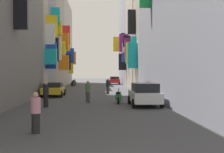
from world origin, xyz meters
TOP-DOWN VIEW (x-y plane):
  - ground_plane at (0.00, 30.00)m, footprint 140.00×140.00m
  - building_left_mid_b at (-7.97, 31.53)m, footprint 7.31×6.49m
  - building_left_mid_c at (-7.96, 39.76)m, footprint 7.39×9.95m
  - building_left_far at (-7.99, 52.35)m, footprint 7.36×15.27m
  - building_right_near at (8.00, 14.15)m, footprint 6.99×28.29m
  - building_right_mid_a at (7.96, 30.94)m, footprint 7.24×5.30m
  - building_right_mid_c at (7.98, 39.10)m, footprint 7.38×9.62m
  - building_right_far at (8.00, 51.96)m, footprint 7.29×16.10m
  - parked_car_red at (3.55, 50.40)m, footprint 1.98×3.95m
  - parked_car_yellow at (-3.79, 23.90)m, footprint 1.94×4.21m
  - parked_car_white at (3.63, 15.42)m, footprint 2.02×4.01m
  - scooter_green at (1.96, 17.38)m, footprint 0.55×1.77m
  - scooter_orange at (-3.68, 48.30)m, footprint 0.81×1.80m
  - scooter_black at (-3.41, 42.84)m, footprint 0.64×1.95m
  - pedestrian_crossing at (1.47, 26.38)m, footprint 0.48×0.48m
  - pedestrian_near_left at (-0.34, 17.68)m, footprint 0.51×0.51m
  - pedestrian_near_right at (-1.99, 6.48)m, footprint 0.51×0.51m
  - pedestrian_mid_street at (-3.03, 14.97)m, footprint 0.50×0.50m

SIDE VIEW (x-z plane):
  - ground_plane at x=0.00m, z-range 0.00..0.00m
  - scooter_green at x=1.96m, z-range -0.10..1.03m
  - scooter_orange at x=-3.68m, z-range -0.10..1.03m
  - scooter_black at x=-3.41m, z-range -0.10..1.03m
  - parked_car_yellow at x=-3.79m, z-range 0.05..1.38m
  - parked_car_red at x=3.55m, z-range 0.04..1.48m
  - pedestrian_near_right at x=-1.99m, z-range -0.01..1.58m
  - parked_car_white at x=3.63m, z-range 0.03..1.60m
  - pedestrian_near_left at x=-0.34m, z-range 0.00..1.66m
  - pedestrian_crossing at x=1.47m, z-range 0.00..1.68m
  - pedestrian_mid_street at x=-3.03m, z-range 0.00..1.69m
  - building_left_mid_b at x=-7.97m, z-range 0.01..12.09m
  - building_right_near at x=8.00m, z-range 0.00..12.26m
  - building_left_mid_c at x=-7.96m, z-range 0.00..13.79m
  - building_left_far at x=-7.99m, z-range -0.01..15.25m
  - building_right_mid_c at x=7.98m, z-range -0.01..15.48m
  - building_right_mid_a at x=7.96m, z-range -0.04..18.37m
  - building_right_far at x=8.00m, z-range 0.00..20.19m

